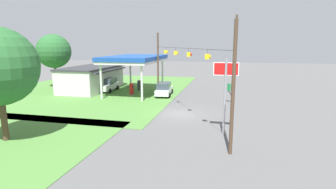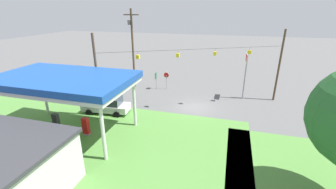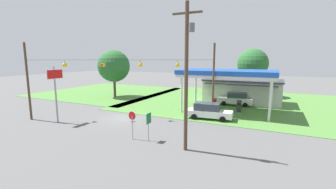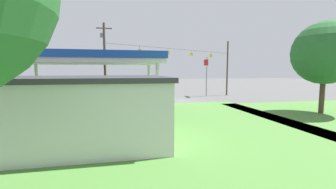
{
  "view_description": "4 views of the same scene",
  "coord_description": "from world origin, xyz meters",
  "px_view_note": "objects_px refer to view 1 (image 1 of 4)",
  "views": [
    {
      "loc": [
        -26.03,
        -4.72,
        7.19
      ],
      "look_at": [
        2.14,
        1.91,
        1.56
      ],
      "focal_mm": 28.0,
      "sensor_mm": 36.0,
      "label": 1
    },
    {
      "loc": [
        -3.62,
        23.92,
        10.76
      ],
      "look_at": [
        3.06,
        0.5,
        1.46
      ],
      "focal_mm": 24.0,
      "sensor_mm": 36.0,
      "label": 2
    },
    {
      "loc": [
        15.83,
        -20.57,
        6.9
      ],
      "look_at": [
        5.37,
        0.87,
        3.08
      ],
      "focal_mm": 24.0,
      "sensor_mm": 36.0,
      "label": 3
    },
    {
      "loc": [
        7.6,
        28.77,
        3.98
      ],
      "look_at": [
        2.42,
        3.83,
        1.28
      ],
      "focal_mm": 24.0,
      "sensor_mm": 36.0,
      "label": 4
    }
  ],
  "objects_px": {
    "gas_station_store": "(92,78)",
    "route_sign": "(230,89)",
    "utility_pole_main": "(235,53)",
    "stop_sign_roadside": "(233,91)",
    "car_at_pumps_rear": "(108,85)",
    "tree_behind_station": "(54,51)",
    "gas_station_canopy": "(135,59)",
    "fuel_pump_far": "(139,86)",
    "car_at_pumps_front": "(164,89)",
    "fuel_pump_near": "(132,89)",
    "stop_sign_overhead": "(225,82)"
  },
  "relations": [
    {
      "from": "gas_station_store",
      "to": "route_sign",
      "type": "relative_size",
      "value": 4.86
    },
    {
      "from": "utility_pole_main",
      "to": "stop_sign_roadside",
      "type": "bearing_deg",
      "value": 178.46
    },
    {
      "from": "car_at_pumps_rear",
      "to": "tree_behind_station",
      "type": "bearing_deg",
      "value": -99.36
    },
    {
      "from": "gas_station_canopy",
      "to": "fuel_pump_far",
      "type": "xyz_separation_m",
      "value": [
        1.61,
        -0.0,
        -4.18
      ]
    },
    {
      "from": "route_sign",
      "to": "utility_pole_main",
      "type": "relative_size",
      "value": 0.22
    },
    {
      "from": "tree_behind_station",
      "to": "utility_pole_main",
      "type": "bearing_deg",
      "value": -93.45
    },
    {
      "from": "car_at_pumps_rear",
      "to": "stop_sign_roadside",
      "type": "height_order",
      "value": "stop_sign_roadside"
    },
    {
      "from": "car_at_pumps_front",
      "to": "route_sign",
      "type": "height_order",
      "value": "route_sign"
    },
    {
      "from": "gas_station_canopy",
      "to": "tree_behind_station",
      "type": "relative_size",
      "value": 1.36
    },
    {
      "from": "gas_station_canopy",
      "to": "car_at_pumps_front",
      "type": "bearing_deg",
      "value": -102.93
    },
    {
      "from": "gas_station_canopy",
      "to": "tree_behind_station",
      "type": "distance_m",
      "value": 14.65
    },
    {
      "from": "car_at_pumps_rear",
      "to": "utility_pole_main",
      "type": "height_order",
      "value": "utility_pole_main"
    },
    {
      "from": "car_at_pumps_rear",
      "to": "stop_sign_roadside",
      "type": "relative_size",
      "value": 1.99
    },
    {
      "from": "utility_pole_main",
      "to": "route_sign",
      "type": "bearing_deg",
      "value": 172.89
    },
    {
      "from": "car_at_pumps_rear",
      "to": "gas_station_canopy",
      "type": "bearing_deg",
      "value": 81.71
    },
    {
      "from": "fuel_pump_near",
      "to": "fuel_pump_far",
      "type": "distance_m",
      "value": 3.22
    },
    {
      "from": "fuel_pump_near",
      "to": "car_at_pumps_front",
      "type": "bearing_deg",
      "value": -83.24
    },
    {
      "from": "fuel_pump_near",
      "to": "tree_behind_station",
      "type": "distance_m",
      "value": 15.75
    },
    {
      "from": "stop_sign_overhead",
      "to": "route_sign",
      "type": "height_order",
      "value": "stop_sign_overhead"
    },
    {
      "from": "fuel_pump_near",
      "to": "stop_sign_roadside",
      "type": "distance_m",
      "value": 14.4
    },
    {
      "from": "fuel_pump_far",
      "to": "utility_pole_main",
      "type": "height_order",
      "value": "utility_pole_main"
    },
    {
      "from": "gas_station_canopy",
      "to": "utility_pole_main",
      "type": "distance_m",
      "value": 14.1
    },
    {
      "from": "gas_station_store",
      "to": "tree_behind_station",
      "type": "height_order",
      "value": "tree_behind_station"
    },
    {
      "from": "tree_behind_station",
      "to": "fuel_pump_near",
      "type": "bearing_deg",
      "value": -102.35
    },
    {
      "from": "fuel_pump_far",
      "to": "tree_behind_station",
      "type": "distance_m",
      "value": 15.42
    },
    {
      "from": "car_at_pumps_rear",
      "to": "utility_pole_main",
      "type": "xyz_separation_m",
      "value": [
        -0.6,
        -18.68,
        5.02
      ]
    },
    {
      "from": "car_at_pumps_front",
      "to": "car_at_pumps_rear",
      "type": "bearing_deg",
      "value": 75.05
    },
    {
      "from": "route_sign",
      "to": "tree_behind_station",
      "type": "bearing_deg",
      "value": 79.4
    },
    {
      "from": "stop_sign_overhead",
      "to": "route_sign",
      "type": "bearing_deg",
      "value": -2.14
    },
    {
      "from": "fuel_pump_near",
      "to": "tree_behind_station",
      "type": "bearing_deg",
      "value": 77.65
    },
    {
      "from": "utility_pole_main",
      "to": "fuel_pump_far",
      "type": "bearing_deg",
      "value": 82.84
    },
    {
      "from": "utility_pole_main",
      "to": "tree_behind_station",
      "type": "distance_m",
      "value": 28.64
    },
    {
      "from": "gas_station_store",
      "to": "fuel_pump_near",
      "type": "bearing_deg",
      "value": -108.45
    },
    {
      "from": "fuel_pump_far",
      "to": "car_at_pumps_rear",
      "type": "relative_size",
      "value": 0.33
    },
    {
      "from": "tree_behind_station",
      "to": "car_at_pumps_rear",
      "type": "bearing_deg",
      "value": -96.51
    },
    {
      "from": "gas_station_store",
      "to": "tree_behind_station",
      "type": "xyz_separation_m",
      "value": [
        0.67,
        6.99,
        4.11
      ]
    },
    {
      "from": "gas_station_canopy",
      "to": "gas_station_store",
      "type": "height_order",
      "value": "gas_station_canopy"
    },
    {
      "from": "gas_station_canopy",
      "to": "car_at_pumps_front",
      "type": "height_order",
      "value": "gas_station_canopy"
    },
    {
      "from": "gas_station_canopy",
      "to": "fuel_pump_near",
      "type": "distance_m",
      "value": 4.48
    },
    {
      "from": "stop_sign_roadside",
      "to": "gas_station_canopy",
      "type": "bearing_deg",
      "value": -110.27
    },
    {
      "from": "stop_sign_roadside",
      "to": "stop_sign_overhead",
      "type": "relative_size",
      "value": 0.41
    },
    {
      "from": "car_at_pumps_front",
      "to": "stop_sign_roadside",
      "type": "bearing_deg",
      "value": -119.41
    },
    {
      "from": "gas_station_canopy",
      "to": "tree_behind_station",
      "type": "bearing_deg",
      "value": 83.83
    },
    {
      "from": "gas_station_canopy",
      "to": "car_at_pumps_rear",
      "type": "height_order",
      "value": "gas_station_canopy"
    },
    {
      "from": "route_sign",
      "to": "utility_pole_main",
      "type": "distance_m",
      "value": 5.61
    },
    {
      "from": "gas_station_canopy",
      "to": "route_sign",
      "type": "relative_size",
      "value": 4.94
    },
    {
      "from": "fuel_pump_near",
      "to": "gas_station_canopy",
      "type": "bearing_deg",
      "value": 0.05
    },
    {
      "from": "gas_station_canopy",
      "to": "gas_station_store",
      "type": "distance_m",
      "value": 8.2
    },
    {
      "from": "fuel_pump_far",
      "to": "stop_sign_roadside",
      "type": "height_order",
      "value": "stop_sign_roadside"
    },
    {
      "from": "gas_station_store",
      "to": "route_sign",
      "type": "height_order",
      "value": "gas_station_store"
    }
  ]
}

